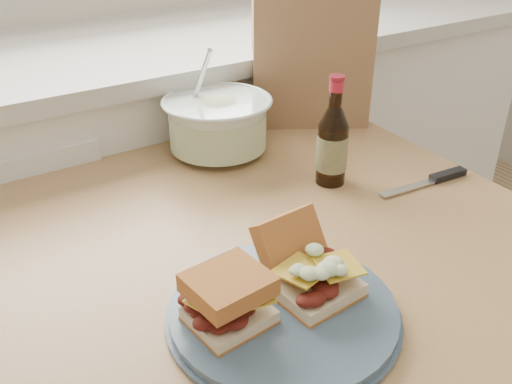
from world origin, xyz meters
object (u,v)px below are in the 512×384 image
dining_table (256,281)px  paper_bag (310,45)px  coleslaw_bowl (218,126)px  plate (283,312)px  beer_bottle (332,144)px

dining_table → paper_bag: (0.38, 0.35, 0.29)m
coleslaw_bowl → plate: bearing=-110.4°
dining_table → paper_bag: size_ratio=2.80×
beer_bottle → paper_bag: paper_bag is taller
paper_bag → coleslaw_bowl: bearing=-135.8°
coleslaw_bowl → beer_bottle: (0.11, -0.23, 0.02)m
dining_table → paper_bag: 0.59m
plate → beer_bottle: bearing=41.6°
beer_bottle → paper_bag: (0.17, 0.30, 0.09)m
coleslaw_bowl → beer_bottle: 0.26m
plate → paper_bag: (0.47, 0.56, 0.16)m
dining_table → paper_bag: bearing=44.8°
coleslaw_bowl → paper_bag: bearing=13.0°
dining_table → plate: plate is taller
plate → coleslaw_bowl: coleslaw_bowl is taller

